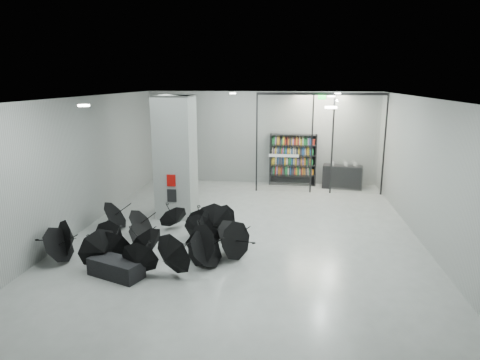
# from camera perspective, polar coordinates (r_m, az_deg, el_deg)

# --- Properties ---
(room) EXTENTS (14.00, 14.02, 4.01)m
(room) POSITION_cam_1_polar(r_m,az_deg,el_deg) (11.51, 0.60, 5.23)
(room) COLOR gray
(room) RESTS_ON ground
(column) EXTENTS (1.20, 1.20, 4.00)m
(column) POSITION_cam_1_polar(r_m,az_deg,el_deg) (14.06, -8.71, 3.10)
(column) COLOR slate
(column) RESTS_ON ground
(fire_cabinet) EXTENTS (0.28, 0.04, 0.38)m
(fire_cabinet) POSITION_cam_1_polar(r_m,az_deg,el_deg) (13.61, -9.30, -0.06)
(fire_cabinet) COLOR #A50A07
(fire_cabinet) RESTS_ON column
(info_panel) EXTENTS (0.30, 0.03, 0.42)m
(info_panel) POSITION_cam_1_polar(r_m,az_deg,el_deg) (13.73, -9.22, -2.09)
(info_panel) COLOR black
(info_panel) RESTS_ON column
(exit_sign) EXTENTS (0.30, 0.06, 0.15)m
(exit_sign) POSITION_cam_1_polar(r_m,az_deg,el_deg) (16.68, 11.03, 10.91)
(exit_sign) COLOR #0CE533
(exit_sign) RESTS_ON room
(glass_partition) EXTENTS (5.06, 0.08, 4.00)m
(glass_partition) POSITION_cam_1_polar(r_m,az_deg,el_deg) (17.02, 10.71, 5.43)
(glass_partition) COLOR silver
(glass_partition) RESTS_ON ground
(bench) EXTENTS (1.43, 1.00, 0.42)m
(bench) POSITION_cam_1_polar(r_m,az_deg,el_deg) (10.44, -16.44, -11.33)
(bench) COLOR black
(bench) RESTS_ON ground
(bookshelf) EXTENTS (2.02, 0.46, 2.21)m
(bookshelf) POSITION_cam_1_polar(r_m,az_deg,el_deg) (18.39, 7.18, 2.74)
(bookshelf) COLOR black
(bookshelf) RESTS_ON ground
(shop_counter) EXTENTS (1.70, 0.86, 0.98)m
(shop_counter) POSITION_cam_1_polar(r_m,az_deg,el_deg) (18.30, 13.67, 0.44)
(shop_counter) COLOR black
(shop_counter) RESTS_ON ground
(umbrella_cluster) EXTENTS (5.59, 4.40, 1.25)m
(umbrella_cluster) POSITION_cam_1_polar(r_m,az_deg,el_deg) (11.42, -10.17, -8.25)
(umbrella_cluster) COLOR black
(umbrella_cluster) RESTS_ON ground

